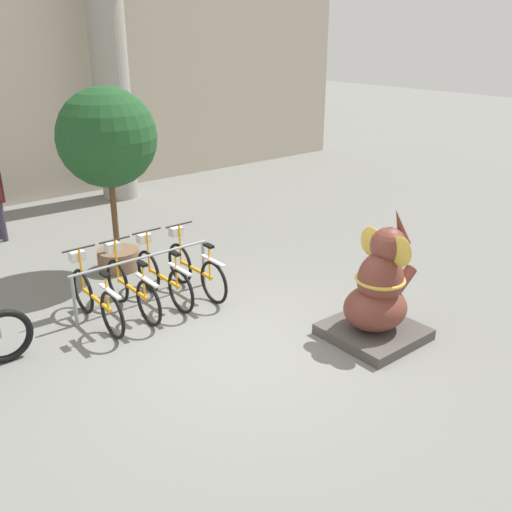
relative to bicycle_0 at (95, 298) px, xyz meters
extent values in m
plane|color=slate|center=(1.25, -1.81, -0.41)|extent=(60.00, 60.00, 0.00)
cube|color=#BCB29E|center=(1.25, 6.79, 2.59)|extent=(20.00, 0.20, 6.00)
cylinder|color=gray|center=(3.26, 5.79, 2.09)|extent=(0.85, 0.85, 5.00)
cylinder|color=gray|center=(-0.25, 0.14, -0.03)|extent=(0.05, 0.05, 0.75)
cylinder|color=gray|center=(1.90, 0.14, -0.03)|extent=(0.05, 0.05, 0.75)
cylinder|color=gray|center=(0.83, 0.14, 0.34)|extent=(2.25, 0.04, 0.04)
torus|color=black|center=(0.00, 0.44, -0.07)|extent=(0.05, 0.67, 0.67)
torus|color=black|center=(0.00, -0.51, -0.07)|extent=(0.05, 0.67, 0.67)
cube|color=orange|center=(0.00, -0.04, -0.02)|extent=(0.04, 0.86, 0.04)
cube|color=silver|center=(0.00, -0.51, 0.28)|extent=(0.06, 0.56, 0.03)
cylinder|color=orange|center=(0.00, -0.41, 0.20)|extent=(0.03, 0.03, 0.54)
cube|color=black|center=(0.00, -0.41, 0.49)|extent=(0.08, 0.18, 0.04)
cylinder|color=orange|center=(0.00, 0.40, 0.27)|extent=(0.03, 0.03, 0.68)
cylinder|color=black|center=(0.00, 0.40, 0.61)|extent=(0.48, 0.03, 0.03)
cube|color=silver|center=(0.00, 0.50, 0.47)|extent=(0.20, 0.16, 0.14)
torus|color=black|center=(0.55, 0.45, -0.07)|extent=(0.05, 0.67, 0.67)
torus|color=black|center=(0.55, -0.50, -0.07)|extent=(0.05, 0.67, 0.67)
cube|color=orange|center=(0.55, -0.03, -0.02)|extent=(0.04, 0.86, 0.04)
cube|color=silver|center=(0.55, -0.50, 0.28)|extent=(0.06, 0.56, 0.03)
cylinder|color=orange|center=(0.55, -0.40, 0.20)|extent=(0.03, 0.03, 0.54)
cube|color=black|center=(0.55, -0.40, 0.49)|extent=(0.08, 0.18, 0.04)
cylinder|color=orange|center=(0.55, 0.41, 0.27)|extent=(0.03, 0.03, 0.68)
cylinder|color=black|center=(0.55, 0.41, 0.61)|extent=(0.48, 0.03, 0.03)
cube|color=silver|center=(0.55, 0.51, 0.47)|extent=(0.20, 0.16, 0.14)
torus|color=black|center=(1.10, 0.50, -0.07)|extent=(0.05, 0.67, 0.67)
torus|color=black|center=(1.10, -0.46, -0.07)|extent=(0.05, 0.67, 0.67)
cube|color=orange|center=(1.10, 0.02, -0.02)|extent=(0.04, 0.86, 0.04)
cube|color=silver|center=(1.10, -0.46, 0.28)|extent=(0.06, 0.56, 0.03)
cylinder|color=orange|center=(1.10, -0.36, 0.20)|extent=(0.03, 0.03, 0.54)
cube|color=black|center=(1.10, -0.36, 0.49)|extent=(0.08, 0.18, 0.04)
cylinder|color=orange|center=(1.10, 0.46, 0.27)|extent=(0.03, 0.03, 0.68)
cylinder|color=black|center=(1.10, 0.46, 0.61)|extent=(0.48, 0.03, 0.03)
cube|color=silver|center=(1.10, 0.56, 0.47)|extent=(0.20, 0.16, 0.14)
torus|color=black|center=(1.65, 0.45, -0.07)|extent=(0.05, 0.67, 0.67)
torus|color=black|center=(1.65, -0.50, -0.07)|extent=(0.05, 0.67, 0.67)
cube|color=orange|center=(1.65, -0.02, -0.02)|extent=(0.04, 0.86, 0.04)
cube|color=silver|center=(1.65, -0.50, 0.28)|extent=(0.06, 0.56, 0.03)
cylinder|color=orange|center=(1.65, -0.40, 0.20)|extent=(0.03, 0.03, 0.54)
cube|color=black|center=(1.65, -0.40, 0.49)|extent=(0.08, 0.18, 0.04)
cylinder|color=orange|center=(1.65, 0.41, 0.27)|extent=(0.03, 0.03, 0.68)
cylinder|color=black|center=(1.65, 0.41, 0.61)|extent=(0.48, 0.03, 0.03)
cube|color=silver|center=(1.65, 0.51, 0.47)|extent=(0.20, 0.16, 0.14)
cube|color=#4C4742|center=(2.73, -2.69, -0.33)|extent=(1.16, 1.16, 0.15)
ellipsoid|color=brown|center=(2.73, -2.69, 0.03)|extent=(0.90, 0.79, 0.58)
ellipsoid|color=brown|center=(2.78, -2.69, 0.43)|extent=(0.64, 0.58, 0.74)
sphere|color=brown|center=(2.89, -2.69, 0.88)|extent=(0.48, 0.48, 0.48)
ellipsoid|color=gold|center=(2.83, -2.45, 0.88)|extent=(0.08, 0.34, 0.40)
ellipsoid|color=gold|center=(2.83, -2.93, 0.88)|extent=(0.08, 0.34, 0.40)
cone|color=brown|center=(3.10, -2.69, 1.08)|extent=(0.41, 0.17, 0.60)
cylinder|color=brown|center=(3.08, -2.56, 0.35)|extent=(0.47, 0.16, 0.42)
cylinder|color=brown|center=(3.08, -2.83, 0.35)|extent=(0.47, 0.16, 0.42)
torus|color=gold|center=(2.78, -2.69, 0.43)|extent=(0.66, 0.66, 0.05)
torus|color=black|center=(-1.30, -0.22, -0.05)|extent=(0.71, 0.09, 0.71)
cylinder|color=#383342|center=(0.03, 4.48, -0.01)|extent=(0.11, 0.11, 0.78)
cylinder|color=#383342|center=(0.03, 4.31, -0.01)|extent=(0.11, 0.11, 0.78)
cylinder|color=brown|center=(1.14, 1.64, -0.23)|extent=(0.71, 0.71, 0.34)
cylinder|color=brown|center=(1.14, 1.64, 0.58)|extent=(0.10, 0.10, 1.28)
sphere|color=#1E4C23|center=(1.14, 1.64, 1.86)|extent=(1.60, 1.60, 1.60)
camera|label=1|loc=(-2.76, -6.94, 3.48)|focal=40.00mm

